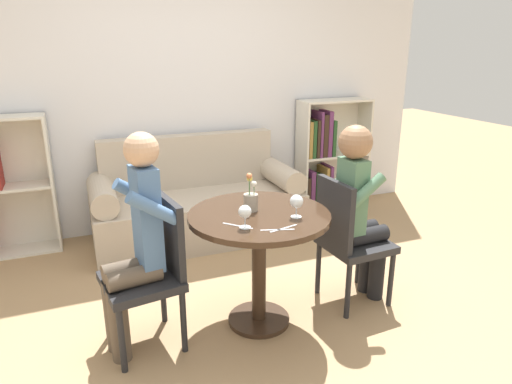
{
  "coord_description": "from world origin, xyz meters",
  "views": [
    {
      "loc": [
        -0.99,
        -2.39,
        1.73
      ],
      "look_at": [
        0.0,
        0.05,
        0.88
      ],
      "focal_mm": 32.0,
      "sensor_mm": 36.0,
      "label": 1
    }
  ],
  "objects_px": {
    "wine_glass_left": "(245,213)",
    "couch": "(197,205)",
    "chair_left": "(153,268)",
    "chair_right": "(348,237)",
    "person_left": "(135,243)",
    "bookshelf_right": "(323,158)",
    "wine_glass_right": "(297,202)",
    "flower_vase": "(251,198)",
    "person_right": "(360,208)"
  },
  "relations": [
    {
      "from": "couch",
      "to": "wine_glass_left",
      "type": "relative_size",
      "value": 14.13
    },
    {
      "from": "person_left",
      "to": "person_right",
      "type": "relative_size",
      "value": 1.03
    },
    {
      "from": "couch",
      "to": "wine_glass_right",
      "type": "distance_m",
      "value": 1.76
    },
    {
      "from": "chair_right",
      "to": "wine_glass_right",
      "type": "xyz_separation_m",
      "value": [
        -0.47,
        -0.15,
        0.36
      ]
    },
    {
      "from": "person_left",
      "to": "wine_glass_right",
      "type": "bearing_deg",
      "value": 71.51
    },
    {
      "from": "wine_glass_right",
      "to": "bookshelf_right",
      "type": "bearing_deg",
      "value": 55.82
    },
    {
      "from": "wine_glass_right",
      "to": "flower_vase",
      "type": "distance_m",
      "value": 0.29
    },
    {
      "from": "chair_left",
      "to": "wine_glass_right",
      "type": "xyz_separation_m",
      "value": [
        0.83,
        -0.19,
        0.36
      ]
    },
    {
      "from": "flower_vase",
      "to": "person_right",
      "type": "bearing_deg",
      "value": -4.03
    },
    {
      "from": "bookshelf_right",
      "to": "chair_right",
      "type": "bearing_deg",
      "value": -115.16
    },
    {
      "from": "couch",
      "to": "bookshelf_right",
      "type": "bearing_deg",
      "value": 10.0
    },
    {
      "from": "chair_left",
      "to": "person_left",
      "type": "xyz_separation_m",
      "value": [
        -0.09,
        -0.02,
        0.18
      ]
    },
    {
      "from": "person_left",
      "to": "flower_vase",
      "type": "distance_m",
      "value": 0.73
    },
    {
      "from": "bookshelf_right",
      "to": "wine_glass_right",
      "type": "bearing_deg",
      "value": -124.18
    },
    {
      "from": "chair_left",
      "to": "chair_right",
      "type": "relative_size",
      "value": 1.0
    },
    {
      "from": "chair_left",
      "to": "chair_right",
      "type": "xyz_separation_m",
      "value": [
        1.3,
        -0.04,
        0.0
      ]
    },
    {
      "from": "bookshelf_right",
      "to": "flower_vase",
      "type": "relative_size",
      "value": 4.88
    },
    {
      "from": "person_left",
      "to": "wine_glass_left",
      "type": "relative_size",
      "value": 9.78
    },
    {
      "from": "wine_glass_left",
      "to": "couch",
      "type": "bearing_deg",
      "value": 84.64
    },
    {
      "from": "bookshelf_right",
      "to": "person_left",
      "type": "distance_m",
      "value": 2.84
    },
    {
      "from": "chair_left",
      "to": "flower_vase",
      "type": "height_order",
      "value": "flower_vase"
    },
    {
      "from": "bookshelf_right",
      "to": "couch",
      "type": "bearing_deg",
      "value": -170.0
    },
    {
      "from": "couch",
      "to": "person_right",
      "type": "relative_size",
      "value": 1.49
    },
    {
      "from": "chair_left",
      "to": "flower_vase",
      "type": "bearing_deg",
      "value": 83.82
    },
    {
      "from": "couch",
      "to": "chair_left",
      "type": "height_order",
      "value": "couch"
    },
    {
      "from": "bookshelf_right",
      "to": "chair_left",
      "type": "distance_m",
      "value": 2.75
    },
    {
      "from": "chair_right",
      "to": "wine_glass_right",
      "type": "bearing_deg",
      "value": 104.23
    },
    {
      "from": "chair_right",
      "to": "bookshelf_right",
      "type": "bearing_deg",
      "value": -28.31
    },
    {
      "from": "chair_right",
      "to": "person_right",
      "type": "xyz_separation_m",
      "value": [
        0.08,
        0.01,
        0.19
      ]
    },
    {
      "from": "bookshelf_right",
      "to": "chair_right",
      "type": "relative_size",
      "value": 1.32
    },
    {
      "from": "couch",
      "to": "person_left",
      "type": "relative_size",
      "value": 1.44
    },
    {
      "from": "bookshelf_right",
      "to": "wine_glass_left",
      "type": "height_order",
      "value": "bookshelf_right"
    },
    {
      "from": "chair_left",
      "to": "flower_vase",
      "type": "distance_m",
      "value": 0.71
    },
    {
      "from": "bookshelf_right",
      "to": "person_left",
      "type": "height_order",
      "value": "person_left"
    },
    {
      "from": "chair_right",
      "to": "person_right",
      "type": "height_order",
      "value": "person_right"
    },
    {
      "from": "chair_left",
      "to": "person_right",
      "type": "height_order",
      "value": "person_right"
    },
    {
      "from": "bookshelf_right",
      "to": "chair_left",
      "type": "relative_size",
      "value": 1.32
    },
    {
      "from": "chair_right",
      "to": "person_left",
      "type": "relative_size",
      "value": 0.69
    },
    {
      "from": "flower_vase",
      "to": "chair_left",
      "type": "bearing_deg",
      "value": -177.97
    },
    {
      "from": "couch",
      "to": "person_right",
      "type": "xyz_separation_m",
      "value": [
        0.74,
        -1.51,
        0.38
      ]
    },
    {
      "from": "flower_vase",
      "to": "person_left",
      "type": "bearing_deg",
      "value": -176.51
    },
    {
      "from": "chair_right",
      "to": "wine_glass_left",
      "type": "bearing_deg",
      "value": 99.83
    },
    {
      "from": "bookshelf_right",
      "to": "wine_glass_right",
      "type": "xyz_separation_m",
      "value": [
        -1.31,
        -1.92,
        0.29
      ]
    },
    {
      "from": "person_right",
      "to": "chair_left",
      "type": "bearing_deg",
      "value": 85.54
    },
    {
      "from": "couch",
      "to": "bookshelf_right",
      "type": "height_order",
      "value": "bookshelf_right"
    },
    {
      "from": "couch",
      "to": "wine_glass_left",
      "type": "distance_m",
      "value": 1.79
    },
    {
      "from": "wine_glass_right",
      "to": "wine_glass_left",
      "type": "bearing_deg",
      "value": -173.43
    },
    {
      "from": "person_right",
      "to": "flower_vase",
      "type": "xyz_separation_m",
      "value": [
        -0.76,
        0.05,
        0.15
      ]
    },
    {
      "from": "couch",
      "to": "wine_glass_right",
      "type": "bearing_deg",
      "value": -83.86
    },
    {
      "from": "bookshelf_right",
      "to": "flower_vase",
      "type": "distance_m",
      "value": 2.3
    }
  ]
}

